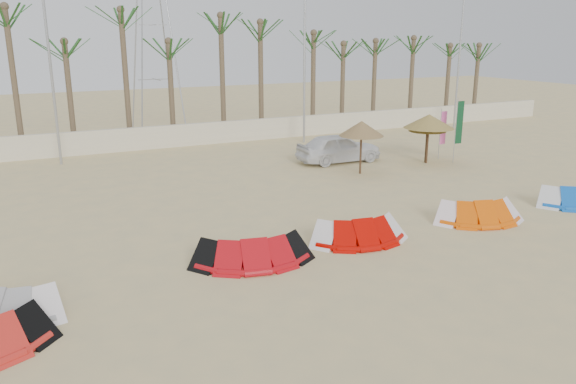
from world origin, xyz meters
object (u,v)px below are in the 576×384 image
parasol_left (362,129)px  parasol_right (429,121)px  kite_blue (576,193)px  car (339,148)px  kite_red_mid (248,247)px  kite_red_right (355,228)px  kite_orange (474,209)px  parasol_mid (428,125)px

parasol_left → parasol_right: parasol_right is taller
kite_blue → car: car is taller
kite_red_mid → car: (9.21, 10.15, 0.33)m
kite_red_mid → car: size_ratio=0.83×
kite_blue → kite_red_right: bearing=177.9°
car → parasol_right: bearing=-118.0°
parasol_right → car: 4.73m
kite_red_mid → kite_orange: (8.57, -0.12, -0.00)m
kite_orange → kite_blue: 5.09m
parasol_mid → kite_orange: bearing=-119.5°
parasol_right → car: (-3.93, 2.22, -1.41)m
kite_red_right → parasol_right: parasol_right is taller
kite_red_right → kite_orange: size_ratio=0.97×
parasol_left → car: parasol_left is taller
kite_red_right → kite_red_mid: bearing=-179.1°
kite_red_right → parasol_left: bearing=55.5°
parasol_mid → parasol_right: bearing=-111.5°
kite_orange → parasol_left: size_ratio=1.37×
kite_red_right → kite_blue: (9.96, -0.36, 0.00)m
parasol_left → kite_orange: bearing=-92.0°
kite_red_right → kite_blue: bearing=-2.1°
kite_red_mid → parasol_right: (13.15, 7.94, 1.74)m
kite_red_right → car: (5.52, 10.10, 0.33)m
kite_blue → parasol_left: parasol_left is taller
kite_blue → parasol_left: (-4.82, 7.84, 1.74)m
parasol_right → kite_blue: bearing=-86.5°
kite_orange → kite_red_right: bearing=177.9°
kite_blue → car: 11.37m
kite_blue → parasol_mid: bearing=93.0°
kite_red_mid → kite_blue: 13.66m
kite_red_right → parasol_right: (9.45, 7.88, 1.75)m
parasol_right → car: bearing=150.6°
kite_orange → parasol_right: parasol_right is taller
kite_red_mid → kite_orange: same height
parasol_mid → kite_blue: bearing=-87.0°
kite_orange → parasol_right: (4.58, 8.06, 1.75)m
kite_red_right → kite_orange: 4.88m
kite_red_right → parasol_right: bearing=39.8°
parasol_mid → car: (-3.99, 2.06, -1.22)m
parasol_left → parasol_mid: (4.38, 0.55, -0.19)m
parasol_mid → car: bearing=152.7°
kite_red_mid → kite_blue: size_ratio=0.96×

